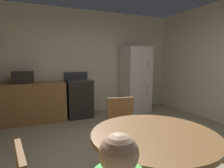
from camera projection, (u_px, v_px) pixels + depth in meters
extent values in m
plane|color=gray|center=(137.00, 161.00, 2.58)|extent=(14.00, 14.00, 0.00)
cube|color=beige|center=(84.00, 62.00, 4.99)|extent=(5.45, 0.12, 2.70)
cube|color=olive|center=(23.00, 103.00, 4.15)|extent=(1.83, 0.60, 0.90)
cube|color=black|center=(79.00, 99.00, 4.64)|extent=(0.60, 0.60, 0.90)
cube|color=#38383D|center=(79.00, 80.00, 4.59)|extent=(0.60, 0.60, 0.02)
cube|color=#38383D|center=(76.00, 75.00, 4.83)|extent=(0.60, 0.04, 0.18)
cube|color=silver|center=(135.00, 79.00, 5.16)|extent=(0.68, 0.66, 1.76)
cylinder|color=#B2B2B7|center=(148.00, 65.00, 4.87)|extent=(0.02, 0.02, 0.22)
cylinder|color=#B2B2B7|center=(148.00, 89.00, 4.95)|extent=(0.02, 0.02, 0.30)
cube|color=black|center=(23.00, 77.00, 4.09)|extent=(0.44, 0.32, 0.26)
cylinder|color=olive|center=(154.00, 135.00, 1.63)|extent=(1.10, 1.10, 0.04)
cylinder|color=olive|center=(202.00, 168.00, 2.05)|extent=(0.03, 0.03, 0.43)
cylinder|color=olive|center=(140.00, 152.00, 2.41)|extent=(0.03, 0.03, 0.43)
cylinder|color=olive|center=(115.00, 155.00, 2.33)|extent=(0.03, 0.03, 0.43)
cylinder|color=olive|center=(132.00, 141.00, 2.74)|extent=(0.03, 0.03, 0.43)
cylinder|color=olive|center=(109.00, 143.00, 2.66)|extent=(0.03, 0.03, 0.43)
cube|color=#A37F3D|center=(124.00, 131.00, 2.51)|extent=(0.46, 0.46, 0.05)
cube|color=olive|center=(120.00, 112.00, 2.65)|extent=(0.38, 0.10, 0.42)
sphere|color=#D6A884|center=(119.00, 153.00, 0.77)|extent=(0.17, 0.17, 0.17)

